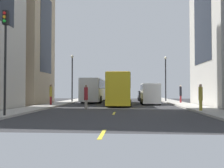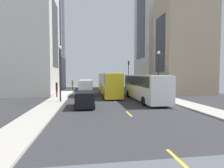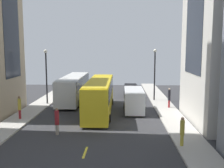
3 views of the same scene
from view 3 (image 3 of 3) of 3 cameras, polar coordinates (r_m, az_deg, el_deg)
The scene contains 18 objects.
ground_plane at distance 30.60m, azimuth -2.60°, elevation -5.55°, with size 41.65×41.65×0.00m, color #333335.
sidewalk_west at distance 32.08m, azimuth -16.27°, elevation -5.10°, with size 2.50×44.00×0.15m, color #B2ADA3.
sidewalk_east at distance 30.92m, azimuth 11.61°, elevation -5.42°, with size 2.50×44.00×0.15m, color #B2ADA3.
lane_stripe_1 at distance 18.62m, azimuth -5.78°, elevation -14.39°, with size 0.16×2.00×0.01m, color yellow.
lane_stripe_2 at distance 26.54m, azimuth -3.32°, elevation -7.60°, with size 0.16×2.00×0.01m, color yellow.
lane_stripe_3 at distance 34.69m, azimuth -2.04°, elevation -3.96°, with size 0.16×2.00×0.01m, color yellow.
lane_stripe_4 at distance 42.93m, azimuth -1.26°, elevation -1.70°, with size 0.16×2.00×0.01m, color yellow.
lane_stripe_5 at distance 51.23m, azimuth -0.73°, elevation -0.18°, with size 0.16×2.00×0.01m, color yellow.
city_bus_white at distance 35.56m, azimuth -8.18°, elevation -0.47°, with size 2.80×12.09×3.35m.
streetcar_yellow at distance 28.95m, azimuth -2.64°, elevation -2.02°, with size 2.70×12.82×3.59m.
delivery_van_white at distance 29.29m, azimuth 4.74°, elevation -3.14°, with size 2.25×5.12×2.58m.
car_black_0 at distance 39.15m, azimuth 4.06°, elevation -1.20°, with size 2.02×4.04×1.65m.
pedestrian_walking_far at distance 27.44m, azimuth -19.24°, elevation -4.56°, with size 0.31×0.31×2.25m.
pedestrian_crossing_mid at distance 19.59m, azimuth 14.84°, elevation -9.60°, with size 0.32×0.32×2.07m.
pedestrian_crossing_near at distance 22.14m, azimuth -11.74°, elevation -7.71°, with size 0.35×0.35×2.22m.
pedestrian_waiting_curb at distance 31.55m, azimuth 12.17°, elevation -2.76°, with size 0.29×0.29×2.28m.
streetlamp_near at distance 33.74m, azimuth -13.93°, elevation 2.84°, with size 0.44×0.44×6.71m.
streetlamp_far at distance 35.46m, azimuth 9.16°, elevation 3.22°, with size 0.44×0.44×6.75m.
Camera 3 is at (2.41, -29.69, 6.98)m, focal length 42.60 mm.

